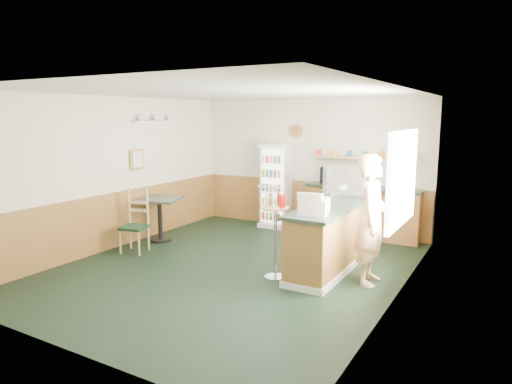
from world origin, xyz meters
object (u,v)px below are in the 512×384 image
Objects in this scene: display_case at (352,182)px; cafe_chair at (137,219)px; shopkeeper at (372,220)px; cafe_table at (160,211)px; drinks_fridge at (276,186)px; condiment_stand at (276,225)px; cash_register at (314,206)px.

cafe_chair is at bearing -152.78° from display_case.
shopkeeper is at bearing -60.12° from display_case.
display_case is 3.61m from cafe_table.
drinks_fridge is at bearing 42.82° from shopkeeper.
shopkeeper is 1.49× the size of condiment_stand.
cafe_table is at bearing -123.26° from drinks_fridge.
shopkeeper reaches higher than condiment_stand.
shopkeeper is (0.70, 0.40, -0.20)m from cash_register.
cafe_table is at bearing 165.99° from condiment_stand.
display_case is 1.63m from cash_register.
cafe_chair is (-1.28, -2.80, -0.31)m from drinks_fridge.
shopkeeper is at bearing -3.05° from cafe_table.
cafe_table is (-1.38, -2.11, -0.30)m from drinks_fridge.
shopkeeper reaches higher than drinks_fridge.
cafe_table is 0.86× the size of cafe_chair.
drinks_fridge is 1.43× the size of condiment_stand.
cafe_table is (-3.40, 0.62, -0.54)m from cash_register.
cafe_table is 0.70m from cafe_chair.
cafe_chair is at bearing 170.29° from cash_register.
cafe_chair is at bearing 90.16° from shopkeeper.
display_case is at bearing 11.03° from cafe_chair.
cash_register is 0.36× the size of cafe_chair.
cash_register is at bearing -10.39° from cafe_table.
display_case is (2.02, -1.11, 0.37)m from drinks_fridge.
condiment_stand reaches higher than cafe_chair.
display_case is 2.23× the size of cash_register.
cash_register is at bearing 8.60° from condiment_stand.
drinks_fridge is 2.54m from cafe_table.
display_case is 0.48× the size of shopkeeper.
drinks_fridge is 2.33m from display_case.
condiment_stand is (-1.26, -0.49, -0.12)m from shopkeeper.
shopkeeper reaches higher than cafe_chair.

